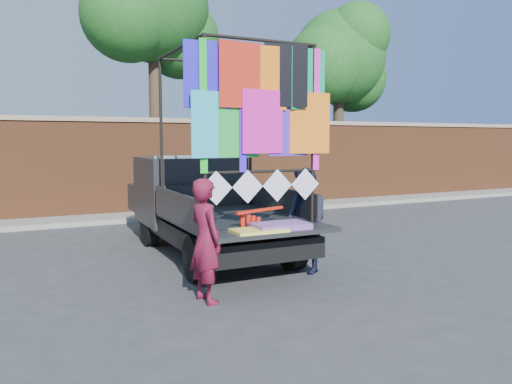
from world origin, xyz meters
name	(u,v)px	position (x,y,z in m)	size (l,w,h in m)	color
ground	(237,281)	(0.00, 0.00, 0.00)	(90.00, 90.00, 0.00)	#38383A
brick_wall	(131,166)	(0.00, 7.00, 1.33)	(30.00, 0.45, 2.61)	brown
curb	(138,216)	(0.00, 6.30, 0.06)	(30.00, 1.20, 0.12)	gray
tree_mid	(155,11)	(1.02, 8.12, 5.70)	(4.20, 3.30, 7.73)	#38281C
tree_right	(341,60)	(7.52, 8.12, 4.75)	(4.20, 3.30, 6.62)	#38281C
pickup_truck	(199,203)	(0.25, 2.33, 0.86)	(2.14, 5.36, 3.38)	black
woman	(206,240)	(-0.72, -0.67, 0.78)	(0.57, 0.37, 1.56)	maroon
man	(305,220)	(1.14, 0.01, 0.80)	(0.78, 0.61, 1.60)	#151B35
streamer_bundle	(255,223)	(0.12, -0.34, 0.88)	(0.84, 0.32, 0.60)	red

